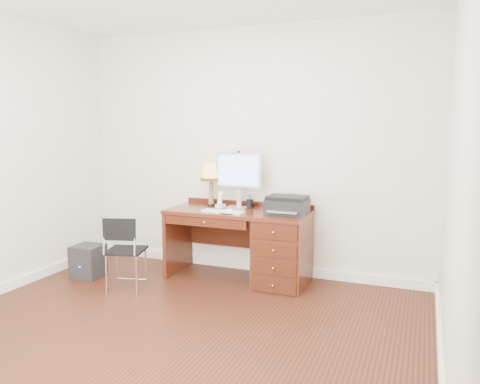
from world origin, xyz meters
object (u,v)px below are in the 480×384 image
at_px(printer, 287,205).
at_px(equipment_box, 88,261).
at_px(monitor, 238,173).
at_px(desk, 267,244).
at_px(chair, 122,246).
at_px(phone, 220,203).
at_px(leg_lamp, 211,174).

relative_size(printer, equipment_box, 1.17).
bearing_deg(monitor, equipment_box, -151.87).
relative_size(desk, equipment_box, 4.32).
bearing_deg(chair, phone, 35.34).
bearing_deg(printer, phone, 175.33).
relative_size(printer, leg_lamp, 0.86).
bearing_deg(phone, equipment_box, -143.33).
bearing_deg(monitor, chair, -129.49).
bearing_deg(monitor, desk, -15.31).
xyz_separation_m(desk, leg_lamp, (-0.72, 0.16, 0.69)).
bearing_deg(desk, chair, -147.55).
bearing_deg(chair, leg_lamp, 45.10).
distance_m(monitor, leg_lamp, 0.34).
height_order(phone, chair, phone).
height_order(printer, phone, printer).
distance_m(desk, printer, 0.48).
xyz_separation_m(monitor, phone, (-0.18, -0.07, -0.32)).
bearing_deg(printer, chair, -151.57).
height_order(desk, printer, printer).
bearing_deg(chair, monitor, 30.64).
height_order(desk, equipment_box, desk).
bearing_deg(printer, equipment_box, -165.36).
bearing_deg(equipment_box, desk, 12.95).
height_order(printer, leg_lamp, leg_lamp).
xyz_separation_m(leg_lamp, phone, (0.16, -0.10, -0.30)).
bearing_deg(desk, phone, 173.46).
xyz_separation_m(desk, printer, (0.21, 0.00, 0.43)).
bearing_deg(phone, chair, -116.89).
xyz_separation_m(printer, phone, (-0.77, 0.06, -0.04)).
distance_m(leg_lamp, chair, 1.26).
relative_size(monitor, equipment_box, 1.72).
bearing_deg(leg_lamp, monitor, -5.38).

